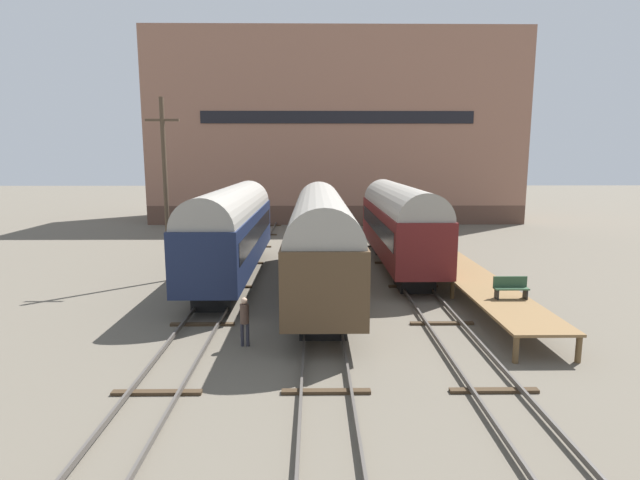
% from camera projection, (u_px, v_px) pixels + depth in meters
% --- Properties ---
extents(ground_plane, '(200.00, 200.00, 0.00)m').
position_uv_depth(ground_plane, '(321.00, 304.00, 23.39)').
color(ground_plane, '#60594C').
extents(track_left, '(2.60, 60.00, 0.26)m').
position_uv_depth(track_left, '(216.00, 301.00, 23.31)').
color(track_left, '#4C4742').
rests_on(track_left, ground).
extents(track_middle, '(2.60, 60.00, 0.26)m').
position_uv_depth(track_middle, '(321.00, 301.00, 23.37)').
color(track_middle, '#4C4742').
rests_on(track_middle, ground).
extents(track_right, '(2.60, 60.00, 0.26)m').
position_uv_depth(track_right, '(426.00, 300.00, 23.43)').
color(track_right, '#4C4742').
rests_on(track_right, ground).
extents(train_car_brown, '(3.03, 18.24, 5.18)m').
position_uv_depth(train_car_brown, '(321.00, 234.00, 25.20)').
color(train_car_brown, black).
rests_on(train_car_brown, ground).
extents(train_car_navy, '(2.93, 15.60, 5.19)m').
position_uv_depth(train_car_navy, '(232.00, 227.00, 27.77)').
color(train_car_navy, black).
rests_on(train_car_navy, ground).
extents(train_car_maroon, '(2.93, 15.49, 5.16)m').
position_uv_depth(train_car_maroon, '(399.00, 221.00, 30.74)').
color(train_car_maroon, black).
rests_on(train_car_maroon, ground).
extents(station_platform, '(2.41, 15.68, 1.02)m').
position_uv_depth(station_platform, '(474.00, 280.00, 24.12)').
color(station_platform, brown).
rests_on(station_platform, ground).
extents(bench, '(1.40, 0.40, 0.91)m').
position_uv_depth(bench, '(511.00, 287.00, 20.57)').
color(bench, '#2D4C33').
rests_on(bench, station_platform).
extents(person_worker, '(0.32, 0.32, 1.82)m').
position_uv_depth(person_worker, '(245.00, 317.00, 17.97)').
color(person_worker, '#282833').
rests_on(person_worker, ground).
extents(utility_pole, '(1.80, 0.24, 9.94)m').
position_uv_depth(utility_pole, '(166.00, 188.00, 27.08)').
color(utility_pole, '#473828').
rests_on(utility_pole, ground).
extents(warehouse_building, '(38.55, 11.61, 19.47)m').
position_uv_depth(warehouse_building, '(335.00, 130.00, 55.01)').
color(warehouse_building, brown).
rests_on(warehouse_building, ground).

